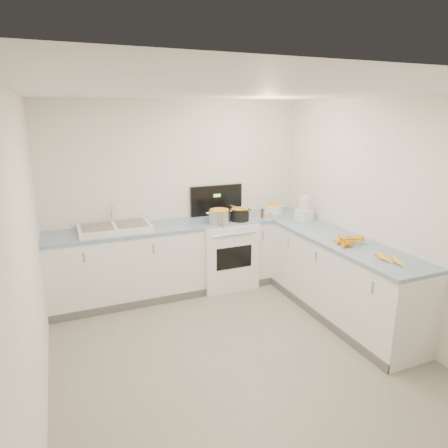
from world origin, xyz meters
name	(u,v)px	position (x,y,z in m)	size (l,w,h in m)	color
floor	(239,356)	(0.00, 0.00, 0.00)	(3.50, 4.00, 0.00)	gray
ceiling	(242,92)	(0.00, 0.00, 2.50)	(3.50, 4.00, 0.00)	white
wall_back	(178,196)	(0.00, 2.00, 1.25)	(3.50, 2.50, 0.00)	white
wall_front	(421,354)	(0.00, -2.00, 1.25)	(3.50, 2.50, 0.00)	white
wall_left	(28,263)	(-1.75, 0.00, 1.25)	(4.00, 2.50, 0.00)	white
wall_right	(388,217)	(1.75, 0.00, 1.25)	(4.00, 2.50, 0.00)	white
counter_back	(186,257)	(0.00, 1.70, 0.47)	(3.50, 0.62, 0.94)	white
counter_right	(341,279)	(1.45, 0.30, 0.47)	(0.62, 2.20, 0.94)	white
stove	(224,252)	(0.55, 1.69, 0.47)	(0.76, 0.65, 1.36)	white
sink	(115,228)	(-0.90, 1.70, 0.98)	(0.86, 0.52, 0.31)	white
steel_pot	(219,217)	(0.41, 1.52, 1.02)	(0.28, 0.28, 0.20)	silver
black_pot	(240,215)	(0.72, 1.55, 1.01)	(0.25, 0.25, 0.18)	black
wooden_spoon	(240,208)	(0.72, 1.55, 1.11)	(0.02, 0.02, 0.37)	#AD7A47
mixing_bowl	(273,209)	(1.33, 1.73, 1.00)	(0.28, 0.28, 0.13)	white
extract_bottle	(262,214)	(1.06, 1.56, 0.99)	(0.04, 0.04, 0.10)	#593319
spice_jar	(270,215)	(1.17, 1.53, 0.98)	(0.04, 0.04, 0.08)	#E5B266
food_processor	(304,210)	(1.52, 1.24, 1.08)	(0.19, 0.22, 0.34)	white
carrot_pile	(347,240)	(1.40, 0.21, 0.98)	(0.34, 0.34, 0.09)	orange
peeled_carrots	(390,259)	(1.42, -0.41, 0.96)	(0.14, 0.41, 0.04)	#FFAC26
peelings	(98,226)	(-1.09, 1.71, 1.02)	(0.17, 0.21, 0.01)	tan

